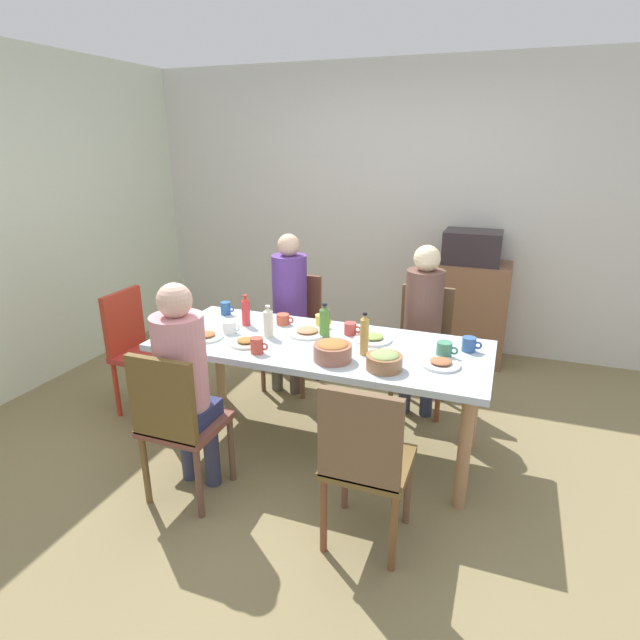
{
  "coord_description": "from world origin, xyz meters",
  "views": [
    {
      "loc": [
        1.03,
        -2.78,
        1.91
      ],
      "look_at": [
        0.0,
        0.0,
        0.87
      ],
      "focal_mm": 28.81,
      "sensor_mm": 36.0,
      "label": 1
    }
  ],
  "objects": [
    {
      "name": "ground_plane",
      "position": [
        0.0,
        0.0,
        0.0
      ],
      "size": [
        5.92,
        5.92,
        0.0
      ],
      "primitive_type": "plane",
      "color": "olive"
    },
    {
      "name": "wall_back",
      "position": [
        0.0,
        2.1,
        1.3
      ],
      "size": [
        5.17,
        0.12,
        2.6
      ],
      "primitive_type": "cube",
      "color": "silver",
      "rests_on": "ground_plane"
    },
    {
      "name": "wall_left",
      "position": [
        -2.52,
        0.0,
        1.3
      ],
      "size": [
        0.12,
        4.32,
        2.6
      ],
      "primitive_type": "cube",
      "color": "silver",
      "rests_on": "ground_plane"
    },
    {
      "name": "dining_table",
      "position": [
        0.0,
        0.0,
        0.64
      ],
      "size": [
        2.07,
        0.84,
        0.72
      ],
      "color": "silver",
      "rests_on": "ground_plane"
    },
    {
      "name": "chair_0",
      "position": [
        -0.52,
        -0.8,
        0.51
      ],
      "size": [
        0.4,
        0.4,
        0.9
      ],
      "color": "brown",
      "rests_on": "ground_plane"
    },
    {
      "name": "person_0",
      "position": [
        -0.52,
        -0.71,
        0.73
      ],
      "size": [
        0.3,
        0.3,
        1.24
      ],
      "color": "#313751",
      "rests_on": "ground_plane"
    },
    {
      "name": "chair_1",
      "position": [
        -1.42,
        0.0,
        0.51
      ],
      "size": [
        0.4,
        0.4,
        0.9
      ],
      "color": "#B2322B",
      "rests_on": "ground_plane"
    },
    {
      "name": "chair_2",
      "position": [
        0.52,
        0.8,
        0.51
      ],
      "size": [
        0.4,
        0.4,
        0.9
      ],
      "color": "brown",
      "rests_on": "ground_plane"
    },
    {
      "name": "person_2",
      "position": [
        0.52,
        0.71,
        0.72
      ],
      "size": [
        0.3,
        0.3,
        1.24
      ],
      "color": "#2E354E",
      "rests_on": "ground_plane"
    },
    {
      "name": "chair_3",
      "position": [
        -0.52,
        0.8,
        0.51
      ],
      "size": [
        0.4,
        0.4,
        0.9
      ],
      "color": "brown",
      "rests_on": "ground_plane"
    },
    {
      "name": "person_3",
      "position": [
        -0.52,
        0.71,
        0.73
      ],
      "size": [
        0.3,
        0.3,
        1.25
      ],
      "color": "brown",
      "rests_on": "ground_plane"
    },
    {
      "name": "chair_4",
      "position": [
        0.52,
        -0.8,
        0.51
      ],
      "size": [
        0.4,
        0.4,
        0.9
      ],
      "color": "brown",
      "rests_on": "ground_plane"
    },
    {
      "name": "plate_0",
      "position": [
        -0.42,
        -0.18,
        0.73
      ],
      "size": [
        0.2,
        0.2,
        0.04
      ],
      "color": "silver",
      "rests_on": "dining_table"
    },
    {
      "name": "plate_1",
      "position": [
        -0.71,
        -0.18,
        0.73
      ],
      "size": [
        0.22,
        0.22,
        0.04
      ],
      "color": "silver",
      "rests_on": "dining_table"
    },
    {
      "name": "plate_2",
      "position": [
        0.75,
        -0.09,
        0.73
      ],
      "size": [
        0.22,
        0.22,
        0.04
      ],
      "color": "silver",
      "rests_on": "dining_table"
    },
    {
      "name": "plate_3",
      "position": [
        0.3,
        0.15,
        0.73
      ],
      "size": [
        0.24,
        0.24,
        0.04
      ],
      "color": "silver",
      "rests_on": "dining_table"
    },
    {
      "name": "plate_4",
      "position": [
        -0.13,
        0.12,
        0.73
      ],
      "size": [
        0.26,
        0.26,
        0.04
      ],
      "color": "white",
      "rests_on": "dining_table"
    },
    {
      "name": "bowl_0",
      "position": [
        0.16,
        -0.23,
        0.78
      ],
      "size": [
        0.22,
        0.22,
        0.12
      ],
      "color": "#9B604D",
      "rests_on": "dining_table"
    },
    {
      "name": "bowl_1",
      "position": [
        0.47,
        -0.24,
        0.77
      ],
      "size": [
        0.2,
        0.2,
        0.1
      ],
      "color": "#966441",
      "rests_on": "dining_table"
    },
    {
      "name": "cup_0",
      "position": [
        -0.83,
        0.28,
        0.77
      ],
      "size": [
        0.11,
        0.07,
        0.09
      ],
      "color": "#2D5B95",
      "rests_on": "dining_table"
    },
    {
      "name": "cup_1",
      "position": [
        -0.29,
        -0.28,
        0.77
      ],
      "size": [
        0.11,
        0.08,
        0.1
      ],
      "color": "#C94636",
      "rests_on": "dining_table"
    },
    {
      "name": "cup_2",
      "position": [
        -0.36,
        0.23,
        0.76
      ],
      "size": [
        0.12,
        0.09,
        0.07
      ],
      "color": "#C65037",
      "rests_on": "dining_table"
    },
    {
      "name": "cup_3",
      "position": [
        0.88,
        0.18,
        0.76
      ],
      "size": [
        0.12,
        0.08,
        0.09
      ],
      "color": "#335C95",
      "rests_on": "dining_table"
    },
    {
      "name": "cup_4",
      "position": [
        -0.09,
        0.28,
        0.76
      ],
      "size": [
        0.11,
        0.08,
        0.08
      ],
      "color": "#E3CF55",
      "rests_on": "dining_table"
    },
    {
      "name": "cup_5",
      "position": [
        0.75,
        0.04,
        0.77
      ],
      "size": [
        0.13,
        0.09,
        0.09
      ],
      "color": "#428568",
      "rests_on": "dining_table"
    },
    {
      "name": "cup_6",
      "position": [
        0.14,
        0.2,
        0.76
      ],
      "size": [
        0.11,
        0.08,
        0.08
      ],
      "color": "#C6433E",
      "rests_on": "dining_table"
    },
    {
      "name": "cup_7",
      "position": [
        -0.62,
        -0.04,
        0.76
      ],
      "size": [
        0.12,
        0.09,
        0.08
      ],
      "color": "white",
      "rests_on": "dining_table"
    },
    {
      "name": "bottle_0",
      "position": [
        -0.59,
        0.13,
        0.82
      ],
      "size": [
        0.06,
        0.06,
        0.21
      ],
      "color": "red",
      "rests_on": "dining_table"
    },
    {
      "name": "bottle_1",
      "position": [
        -0.35,
        -0.01,
        0.82
      ],
      "size": [
        0.06,
        0.06,
        0.21
      ],
      "color": "beige",
      "rests_on": "dining_table"
    },
    {
      "name": "bottle_2",
      "position": [
        -0.01,
        0.11,
        0.83
      ],
      "size": [
        0.07,
        0.07,
        0.22
      ],
      "color": "#4C8830",
      "rests_on": "dining_table"
    },
    {
      "name": "bottle_3",
      "position": [
        0.31,
        -0.08,
        0.84
      ],
      "size": [
        0.05,
        0.05,
        0.26
      ],
      "color": "tan",
      "rests_on": "dining_table"
    },
    {
      "name": "side_cabinet",
      "position": [
        0.74,
        1.8,
        0.45
      ],
      "size": [
        0.7,
        0.44,
        0.9
      ],
      "primitive_type": "cube",
      "color": "brown",
      "rests_on": "ground_plane"
    },
    {
      "name": "microwave",
      "position": [
        0.74,
        1.8,
        1.04
      ],
      "size": [
        0.48,
        0.36,
        0.28
      ],
      "primitive_type": "cube",
      "color": "#2F262B",
      "rests_on": "side_cabinet"
    }
  ]
}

